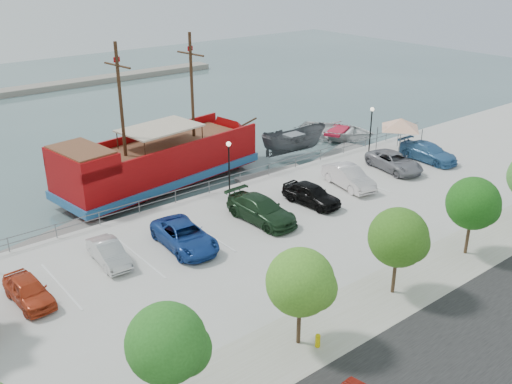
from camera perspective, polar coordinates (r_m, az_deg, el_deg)
ground at (r=39.60m, az=2.95°, el=-4.53°), size 160.00×160.00×0.00m
street at (r=30.85m, az=23.58°, el=-13.30°), size 100.00×8.00×0.04m
sidewalk at (r=33.30m, az=14.56°, el=-9.08°), size 100.00×4.00×0.05m
seawall_railing at (r=44.53m, az=-3.65°, el=0.85°), size 50.00×0.06×1.00m
far_shore at (r=89.56m, az=-16.14°, el=10.63°), size 40.00×3.00×0.80m
pirate_ship at (r=48.58m, az=-8.20°, el=3.37°), size 20.54×8.16×12.80m
patrol_boat at (r=54.61m, az=3.77°, el=4.87°), size 7.20×4.03×2.63m
speedboat at (r=59.96m, az=8.13°, el=5.85°), size 8.44×9.47×1.62m
dock_west at (r=41.08m, az=-19.65°, el=-4.55°), size 7.75×3.99×0.43m
dock_mid at (r=49.76m, az=1.62°, el=1.68°), size 6.69×2.59×0.37m
dock_east at (r=55.09m, az=8.17°, el=3.62°), size 7.49×4.25×0.41m
canopy_tent at (r=53.55m, az=14.31°, el=7.15°), size 4.93×4.93×3.78m
fire_hydrant at (r=27.84m, az=6.20°, el=-14.50°), size 0.26×0.26×0.75m
lamp_post_mid at (r=42.67m, az=-2.73°, el=3.34°), size 0.36×0.36×4.28m
lamp_post_right at (r=53.17m, az=11.45°, el=6.91°), size 0.36×0.36×4.28m
tree_b at (r=22.98m, az=-8.53°, el=-14.84°), size 3.30×3.20×5.00m
tree_c at (r=26.41m, az=4.79°, el=-9.10°), size 3.30×3.20×5.00m
tree_d at (r=31.06m, az=14.30°, el=-4.55°), size 3.30×3.20×5.00m
tree_e at (r=36.47m, az=21.09°, el=-1.19°), size 3.30×3.20×5.00m
parked_car_a at (r=32.89m, az=-21.79°, el=-9.14°), size 1.89×4.21×1.40m
parked_car_b at (r=35.27m, az=-14.50°, el=-5.92°), size 1.64×4.14×1.34m
parked_car_c at (r=36.14m, az=-7.15°, el=-4.38°), size 2.97×5.75×1.55m
parked_car_d at (r=39.25m, az=0.53°, el=-1.78°), size 2.64×5.87×1.67m
parked_car_e at (r=42.02m, az=5.56°, el=-0.20°), size 2.33×4.86×1.60m
parked_car_f at (r=45.47m, az=9.26°, el=1.49°), size 2.62×5.30×1.67m
parked_car_g at (r=49.84m, az=13.66°, el=2.97°), size 3.30×5.72×1.50m
parked_car_h at (r=52.90m, az=16.84°, el=3.84°), size 2.25×5.47×1.58m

